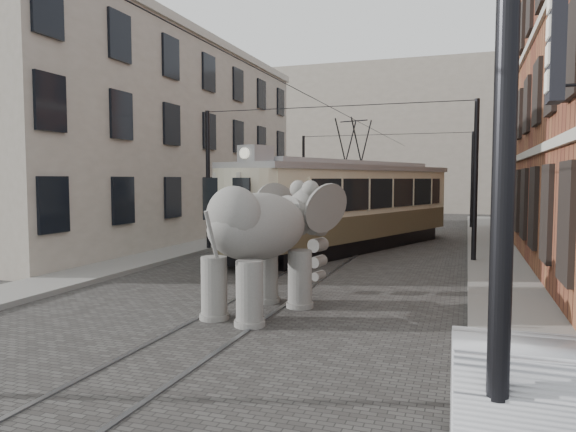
% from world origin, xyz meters
% --- Properties ---
extents(ground, '(120.00, 120.00, 0.00)m').
position_xyz_m(ground, '(0.00, 0.00, 0.00)').
color(ground, '#3C3A37').
extents(tram_rails, '(1.54, 80.00, 0.02)m').
position_xyz_m(tram_rails, '(0.00, 0.00, 0.01)').
color(tram_rails, slate).
rests_on(tram_rails, ground).
extents(sidewalk_right, '(2.00, 60.00, 0.15)m').
position_xyz_m(sidewalk_right, '(6.00, 0.00, 0.07)').
color(sidewalk_right, slate).
rests_on(sidewalk_right, ground).
extents(sidewalk_left, '(2.00, 60.00, 0.15)m').
position_xyz_m(sidewalk_left, '(-6.50, 0.00, 0.07)').
color(sidewalk_left, slate).
rests_on(sidewalk_left, ground).
extents(stucco_building, '(7.00, 24.00, 10.00)m').
position_xyz_m(stucco_building, '(-11.00, 10.00, 5.00)').
color(stucco_building, gray).
rests_on(stucco_building, ground).
extents(distant_block, '(28.00, 10.00, 14.00)m').
position_xyz_m(distant_block, '(0.00, 40.00, 7.00)').
color(distant_block, gray).
rests_on(distant_block, ground).
extents(catenary, '(11.00, 30.20, 6.00)m').
position_xyz_m(catenary, '(-0.20, 5.00, 3.00)').
color(catenary, black).
rests_on(catenary, ground).
extents(tram, '(7.66, 14.47, 5.68)m').
position_xyz_m(tram, '(0.18, 8.52, 2.84)').
color(tram, beige).
rests_on(tram, ground).
extents(elephant, '(4.05, 5.64, 3.11)m').
position_xyz_m(elephant, '(0.39, -3.18, 1.56)').
color(elephant, '#5C5955').
rests_on(elephant, ground).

